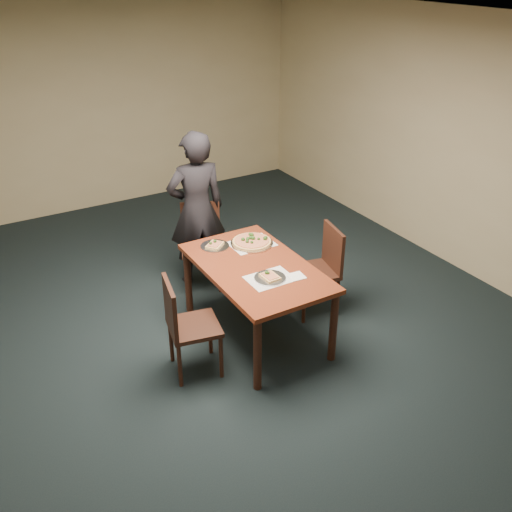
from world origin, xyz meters
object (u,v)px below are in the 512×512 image
chair_far (201,240)px  slice_plate_far (215,245)px  diner (197,210)px  slice_plate_near (270,277)px  pizza_pan (252,242)px  dining_table (256,274)px  chair_left (185,322)px  chair_right (322,265)px

chair_far → slice_plate_far: chair_far is taller
chair_far → diner: diner is taller
diner → slice_plate_near: (0.02, -1.46, -0.09)m
pizza_pan → dining_table: bearing=-115.0°
chair_left → slice_plate_far: chair_left is taller
chair_left → pizza_pan: bearing=-48.5°
pizza_pan → diner: bearing=105.2°
dining_table → pizza_pan: pizza_pan is taller
slice_plate_near → chair_right: bearing=20.5°
dining_table → chair_far: chair_far is taller
dining_table → diner: bearing=91.4°
dining_table → slice_plate_far: slice_plate_far is taller
chair_far → slice_plate_far: (-0.15, -0.63, 0.25)m
chair_right → slice_plate_near: bearing=-58.0°
dining_table → slice_plate_near: size_ratio=5.36×
dining_table → chair_far: bearing=90.4°
chair_far → slice_plate_far: 0.69m
dining_table → diner: diner is taller
dining_table → chair_far: 1.17m
dining_table → chair_left: chair_left is taller
diner → chair_right: bearing=132.9°
chair_left → pizza_pan: (0.99, 0.58, 0.26)m
chair_right → pizza_pan: (-0.60, 0.36, 0.26)m
diner → dining_table: bearing=99.2°
chair_far → diner: size_ratio=0.53×
chair_far → slice_plate_near: bearing=-65.9°
pizza_pan → chair_far: bearing=104.3°
slice_plate_far → chair_right: bearing=-27.6°
chair_far → slice_plate_near: chair_far is taller
diner → pizza_pan: size_ratio=4.10×
chair_far → pizza_pan: size_ratio=2.18×
dining_table → pizza_pan: 0.46m
dining_table → slice_plate_near: slice_plate_near is taller
dining_table → pizza_pan: size_ratio=3.59×
chair_left → pizza_pan: 1.18m
dining_table → diner: size_ratio=0.88×
chair_far → chair_left: size_ratio=1.00×
diner → pizza_pan: diner is taller
chair_right → slice_plate_near: chair_right is taller
diner → chair_left: bearing=68.4°
chair_right → pizza_pan: bearing=-109.5°
dining_table → chair_right: (0.79, 0.04, -0.14)m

